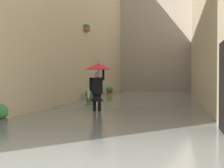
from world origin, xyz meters
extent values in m
plane|color=slate|center=(0.00, -12.42, 0.00)|extent=(62.10, 62.10, 0.00)
cube|color=slate|center=(0.00, -12.42, 0.08)|extent=(6.83, 30.84, 0.17)
cube|color=beige|center=(-3.91, -12.42, 5.08)|extent=(1.80, 28.84, 10.15)
cube|color=black|center=(-2.99, -3.40, 1.10)|extent=(0.08, 1.10, 2.20)
cube|color=#9E563D|center=(2.91, -13.36, 3.99)|extent=(0.20, 0.70, 0.18)
ellipsoid|color=#387F3D|center=(2.91, -13.36, 4.15)|extent=(0.28, 0.76, 0.24)
cube|color=#A89989|center=(0.00, -25.74, 6.34)|extent=(9.63, 1.80, 12.69)
cube|color=#2D2319|center=(0.96, -7.25, 0.05)|extent=(0.19, 0.26, 0.10)
cylinder|color=black|center=(0.96, -7.25, 0.44)|extent=(0.15, 0.15, 0.68)
cube|color=#2D2319|center=(0.79, -7.31, 0.05)|extent=(0.19, 0.26, 0.10)
cylinder|color=black|center=(0.79, -7.31, 0.44)|extent=(0.15, 0.15, 0.68)
cube|color=black|center=(0.88, -7.28, 1.08)|extent=(0.43, 0.34, 0.59)
cone|color=black|center=(0.88, -7.28, 0.66)|extent=(0.64, 0.64, 0.28)
sphere|color=#DBB293|center=(0.88, -7.28, 1.47)|extent=(0.21, 0.21, 0.21)
cylinder|color=black|center=(0.66, -7.36, 1.49)|extent=(0.11, 0.11, 0.44)
cylinder|color=black|center=(1.09, -7.20, 1.13)|extent=(0.11, 0.11, 0.48)
cylinder|color=black|center=(0.82, -7.30, 1.57)|extent=(0.02, 0.02, 0.41)
cone|color=red|center=(0.82, -7.30, 1.78)|extent=(1.06, 1.06, 0.22)
cylinder|color=black|center=(0.82, -7.30, 1.92)|extent=(0.01, 0.01, 0.08)
cube|color=beige|center=(1.16, -7.16, 0.80)|extent=(0.15, 0.28, 0.32)
torus|color=beige|center=(1.16, -7.16, 1.08)|extent=(0.12, 0.29, 0.30)
cylinder|color=#66605B|center=(2.61, -12.72, 0.13)|extent=(0.34, 0.34, 0.27)
torus|color=#56524E|center=(2.61, -12.72, 0.27)|extent=(0.38, 0.38, 0.04)
ellipsoid|color=#428947|center=(2.61, -12.72, 0.48)|extent=(0.50, 0.50, 0.44)
cylinder|color=#66605B|center=(2.53, -3.50, 0.15)|extent=(0.31, 0.31, 0.29)
torus|color=#56524E|center=(2.53, -3.50, 0.29)|extent=(0.35, 0.35, 0.04)
ellipsoid|color=#387F3D|center=(2.53, -3.50, 0.49)|extent=(0.38, 0.38, 0.40)
cylinder|color=#9E563D|center=(2.58, -17.88, 0.17)|extent=(0.43, 0.43, 0.33)
torus|color=brown|center=(2.58, -17.88, 0.33)|extent=(0.46, 0.46, 0.04)
ellipsoid|color=#2D7033|center=(2.58, -17.88, 0.52)|extent=(0.48, 0.48, 0.37)
camera|label=1|loc=(-2.00, 4.59, 1.42)|focal=54.55mm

